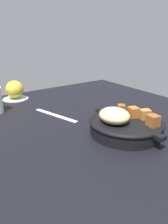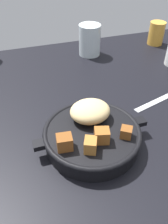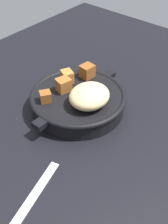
# 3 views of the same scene
# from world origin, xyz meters

# --- Properties ---
(ground_plane) EXTENTS (1.15, 1.00, 0.02)m
(ground_plane) POSITION_xyz_m (0.00, 0.00, -0.01)
(ground_plane) COLOR black
(cast_iron_skillet) EXTENTS (0.26, 0.22, 0.09)m
(cast_iron_skillet) POSITION_xyz_m (-0.05, -0.08, 0.03)
(cast_iron_skillet) COLOR black
(cast_iron_skillet) RESTS_ON ground_plane
(butter_knife) EXTENTS (0.20, 0.07, 0.00)m
(butter_knife) POSITION_xyz_m (0.20, 0.02, 0.00)
(butter_knife) COLOR silver
(butter_knife) RESTS_ON ground_plane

